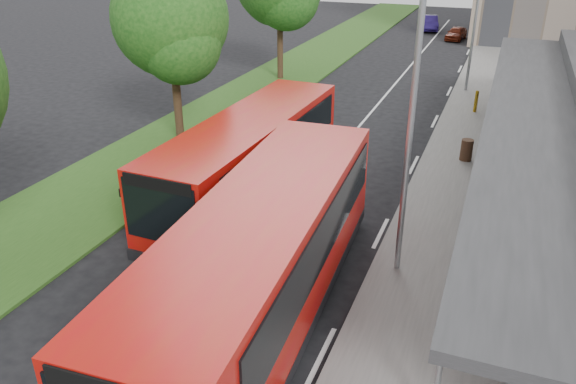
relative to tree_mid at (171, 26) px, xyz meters
name	(u,v)px	position (x,y,z in m)	size (l,w,h in m)	color
ground	(230,279)	(7.01, -9.05, -5.01)	(120.00, 120.00, 0.00)	black
pavement	(496,104)	(13.01, 10.95, -4.94)	(5.00, 80.00, 0.15)	slate
grass_verge	(274,82)	(0.01, 10.95, -4.96)	(5.00, 80.00, 0.10)	#264D18
lane_centre_line	(365,120)	(7.01, 5.95, -5.01)	(0.12, 70.00, 0.01)	silver
kerb_dashes	(443,105)	(10.31, 9.95, -5.01)	(0.12, 56.00, 0.01)	silver
tree_mid	(171,26)	(0.00, 0.00, 0.00)	(4.83, 4.83, 7.76)	black
lamp_post_near	(409,110)	(11.13, -7.05, -0.30)	(1.44, 0.28, 8.00)	#989BA0
lamp_post_far	(475,8)	(11.13, 12.95, -0.30)	(1.44, 0.28, 8.00)	#989BA0
bus_main	(263,263)	(8.58, -10.35, -3.35)	(3.51, 11.59, 3.24)	#B4090B
bus_second	(250,159)	(5.45, -4.31, -3.48)	(3.05, 10.64, 2.99)	#B4090B
litter_bin	(467,150)	(12.23, 1.88, -4.43)	(0.48, 0.48, 0.87)	#3E2719
bollard	(476,101)	(12.04, 8.80, -4.32)	(0.17, 0.17, 1.09)	#FFB90D
car_near	(456,33)	(8.83, 29.74, -4.46)	(1.31, 3.27, 1.11)	#601C0D
car_far	(429,23)	(5.98, 33.82, -4.36)	(1.38, 3.96, 1.30)	navy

